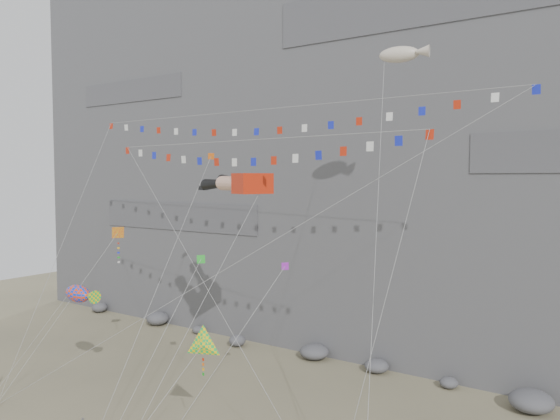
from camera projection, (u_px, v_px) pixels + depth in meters
name	position (u px, v px, depth m)	size (l,w,h in m)	color
cliff	(385.00, 97.00, 59.53)	(80.00, 28.00, 50.00)	slate
talus_boulders	(314.00, 352.00, 48.61)	(60.00, 3.00, 1.20)	#57575B
legs_kite	(237.00, 183.00, 39.78)	(8.16, 17.65, 21.03)	red
flag_banner_upper	(268.00, 109.00, 41.47)	(37.64, 14.73, 29.00)	red
flag_banner_lower	(244.00, 141.00, 36.94)	(26.63, 8.09, 22.46)	red
harlequin_kite	(118.00, 233.00, 43.54)	(3.17, 10.36, 15.13)	red
fish_windsock	(78.00, 294.00, 40.97)	(6.50, 5.22, 9.64)	#F13A0C
delta_kite	(202.00, 345.00, 30.63)	(3.49, 6.49, 9.18)	yellow
blimp_windsock	(399.00, 56.00, 36.30)	(6.09, 14.52, 28.12)	beige
small_kite_a	(209.00, 162.00, 42.75)	(4.47, 15.82, 23.73)	orange
small_kite_b	(282.00, 270.00, 33.41)	(3.89, 9.54, 14.32)	purple
small_kite_c	(200.00, 261.00, 36.71)	(1.77, 10.71, 14.63)	#189D1E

